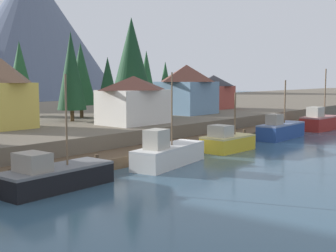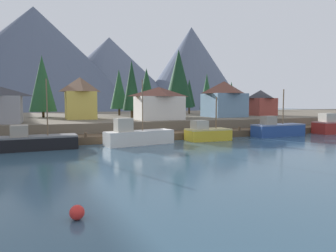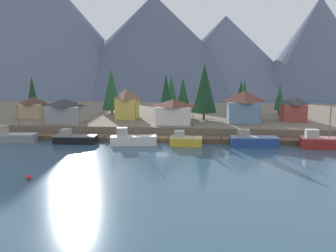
# 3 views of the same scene
# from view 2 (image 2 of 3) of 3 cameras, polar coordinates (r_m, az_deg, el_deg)

# --- Properties ---
(ground_plane) EXTENTS (400.00, 400.00, 1.00)m
(ground_plane) POSITION_cam_2_polar(r_m,az_deg,el_deg) (62.40, -6.64, -1.06)
(ground_plane) COLOR #335166
(dock) EXTENTS (80.00, 4.00, 1.60)m
(dock) POSITION_cam_2_polar(r_m,az_deg,el_deg) (45.33, -0.40, -1.83)
(dock) COLOR brown
(dock) RESTS_ON ground_plane
(shoreline_bank) EXTENTS (400.00, 56.00, 2.50)m
(shoreline_bank) POSITION_cam_2_polar(r_m,az_deg,el_deg) (73.85, -9.21, 1.12)
(shoreline_bank) COLOR #665B4C
(shoreline_bank) RESTS_ON ground_plane
(mountain_central_peak) EXTENTS (121.18, 121.18, 57.19)m
(mountain_central_peak) POSITION_cam_2_polar(r_m,az_deg,el_deg) (182.90, -23.90, 11.34)
(mountain_central_peak) COLOR #4C566B
(mountain_central_peak) RESTS_ON ground_plane
(mountain_east_peak) EXTENTS (96.35, 96.35, 45.76)m
(mountain_east_peak) POSITION_cam_2_polar(r_m,az_deg,el_deg) (193.69, -11.00, 9.53)
(mountain_east_peak) COLOR slate
(mountain_east_peak) RESTS_ON ground_plane
(mountain_far_ridge) EXTENTS (70.36, 70.36, 53.33)m
(mountain_far_ridge) POSITION_cam_2_polar(r_m,az_deg,el_deg) (196.84, 4.42, 10.62)
(mountain_far_ridge) COLOR slate
(mountain_far_ridge) RESTS_ON ground_plane
(fishing_boat_black) EXTENTS (8.59, 3.28, 8.24)m
(fishing_boat_black) POSITION_cam_2_polar(r_m,az_deg,el_deg) (38.22, -23.62, -2.65)
(fishing_boat_black) COLOR black
(fishing_boat_black) RESTS_ON ground_plane
(fishing_boat_white) EXTENTS (9.42, 4.18, 8.47)m
(fishing_boat_white) POSITION_cam_2_polar(r_m,az_deg,el_deg) (39.36, -5.74, -1.92)
(fishing_boat_white) COLOR silver
(fishing_boat_white) RESTS_ON ground_plane
(fishing_boat_yellow) EXTENTS (6.32, 3.36, 6.31)m
(fishing_boat_yellow) POSITION_cam_2_polar(r_m,az_deg,el_deg) (43.97, 7.37, -1.34)
(fishing_boat_yellow) COLOR gold
(fishing_boat_yellow) RESTS_ON ground_plane
(fishing_boat_blue) EXTENTS (9.18, 3.00, 7.63)m
(fishing_boat_blue) POSITION_cam_2_polar(r_m,az_deg,el_deg) (51.96, 20.02, -0.58)
(fishing_boat_blue) COLOR navy
(fishing_boat_blue) RESTS_ON ground_plane
(fishing_boat_red) EXTENTS (7.56, 3.48, 9.30)m
(fishing_boat_red) POSITION_cam_2_polar(r_m,az_deg,el_deg) (60.91, 28.84, -0.03)
(fishing_boat_red) COLOR maroon
(fishing_boat_red) RESTS_ON ground_plane
(house_white) EXTENTS (8.10, 5.56, 5.66)m
(house_white) POSITION_cam_2_polar(r_m,az_deg,el_deg) (52.34, -1.70, 4.37)
(house_white) COLOR silver
(house_white) RESTS_ON shoreline_bank
(house_blue) EXTENTS (7.72, 7.34, 7.39)m
(house_blue) POSITION_cam_2_polar(r_m,az_deg,el_deg) (63.98, 10.57, 5.10)
(house_blue) COLOR #6689A8
(house_blue) RESTS_ON shoreline_bank
(house_red) EXTENTS (5.56, 6.15, 5.89)m
(house_red) POSITION_cam_2_polar(r_m,az_deg,el_deg) (74.02, 17.09, 4.29)
(house_red) COLOR #9E4238
(house_red) RESTS_ON shoreline_bank
(house_yellow) EXTENTS (5.31, 6.43, 7.55)m
(house_yellow) POSITION_cam_2_polar(r_m,az_deg,el_deg) (56.98, -16.28, 5.17)
(house_yellow) COLOR gold
(house_yellow) RESTS_ON shoreline_bank
(conifer_near_left) EXTENTS (3.65, 3.65, 11.18)m
(conifer_near_left) POSITION_cam_2_polar(r_m,az_deg,el_deg) (59.52, -6.89, 7.64)
(conifer_near_left) COLOR #4C3823
(conifer_near_left) RESTS_ON shoreline_bank
(conifer_near_right) EXTENTS (4.14, 4.14, 10.64)m
(conifer_near_right) POSITION_cam_2_polar(r_m,az_deg,el_deg) (71.11, -9.26, 6.90)
(conifer_near_right) COLOR #4C3823
(conifer_near_right) RESTS_ON shoreline_bank
(conifer_mid_left) EXTENTS (2.81, 2.81, 8.50)m
(conifer_mid_left) POSITION_cam_2_polar(r_m,az_deg,el_deg) (81.46, 11.90, 5.74)
(conifer_mid_left) COLOR #4C3823
(conifer_mid_left) RESTS_ON shoreline_bank
(conifer_mid_right) EXTENTS (6.09, 6.09, 13.71)m
(conifer_mid_right) POSITION_cam_2_polar(r_m,az_deg,el_deg) (61.75, 2.02, 8.97)
(conifer_mid_right) COLOR #4C3823
(conifer_mid_right) RESTS_ON shoreline_bank
(conifer_back_left) EXTENTS (3.30, 3.30, 9.14)m
(conifer_back_left) POSITION_cam_2_polar(r_m,az_deg,el_deg) (81.10, 4.04, 6.23)
(conifer_back_left) COLOR #4C3823
(conifer_back_left) RESTS_ON shoreline_bank
(conifer_back_right) EXTENTS (3.32, 3.32, 9.92)m
(conifer_back_right) POSITION_cam_2_polar(r_m,az_deg,el_deg) (72.55, 7.34, 6.50)
(conifer_back_right) COLOR #4C3823
(conifer_back_right) RESTS_ON shoreline_bank
(conifer_centre) EXTENTS (4.02, 4.02, 10.15)m
(conifer_centre) POSITION_cam_2_polar(r_m,az_deg,el_deg) (63.68, -4.09, 7.12)
(conifer_centre) COLOR #4C3823
(conifer_centre) RESTS_ON shoreline_bank
(conifer_far_right) EXTENTS (5.33, 5.33, 12.41)m
(conifer_far_right) POSITION_cam_2_polar(r_m,az_deg,el_deg) (65.81, -22.70, 7.44)
(conifer_far_right) COLOR #4C3823
(conifer_far_right) RESTS_ON shoreline_bank
(channel_buoy) EXTENTS (0.70, 0.70, 0.70)m
(channel_buoy) POSITION_cam_2_polar(r_m,az_deg,el_deg) (15.18, -16.86, -15.41)
(channel_buoy) COLOR red
(channel_buoy) RESTS_ON ground_plane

